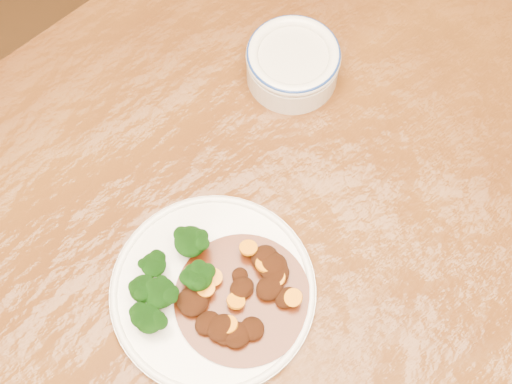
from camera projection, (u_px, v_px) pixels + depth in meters
dining_table at (252, 303)px, 0.89m from camera, size 1.56×1.00×0.75m
dinner_plate at (213, 291)px, 0.80m from camera, size 0.23×0.23×0.01m
broccoli_florets at (167, 282)px, 0.78m from camera, size 0.12×0.08×0.04m
mince_stew at (240, 297)px, 0.79m from camera, size 0.15×0.15×0.03m
dip_bowl at (293, 63)px, 0.90m from camera, size 0.12×0.12×0.05m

